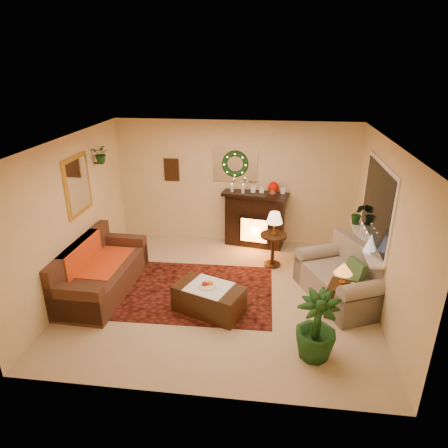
# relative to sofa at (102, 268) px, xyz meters

# --- Properties ---
(floor) EXTENTS (5.00, 5.00, 0.00)m
(floor) POSITION_rel_sofa_xyz_m (2.04, 0.13, -0.43)
(floor) COLOR beige
(floor) RESTS_ON ground
(ceiling) EXTENTS (5.00, 5.00, 0.00)m
(ceiling) POSITION_rel_sofa_xyz_m (2.04, 0.13, 2.17)
(ceiling) COLOR white
(ceiling) RESTS_ON ground
(wall_back) EXTENTS (5.00, 5.00, 0.00)m
(wall_back) POSITION_rel_sofa_xyz_m (2.04, 2.38, 0.87)
(wall_back) COLOR #EFD88C
(wall_back) RESTS_ON ground
(wall_front) EXTENTS (5.00, 5.00, 0.00)m
(wall_front) POSITION_rel_sofa_xyz_m (2.04, -2.12, 0.87)
(wall_front) COLOR #EFD88C
(wall_front) RESTS_ON ground
(wall_left) EXTENTS (4.50, 4.50, 0.00)m
(wall_left) POSITION_rel_sofa_xyz_m (-0.46, 0.13, 0.87)
(wall_left) COLOR #EFD88C
(wall_left) RESTS_ON ground
(wall_right) EXTENTS (4.50, 4.50, 0.00)m
(wall_right) POSITION_rel_sofa_xyz_m (4.54, 0.13, 0.87)
(wall_right) COLOR #EFD88C
(wall_right) RESTS_ON ground
(area_rug) EXTENTS (2.62, 1.99, 0.01)m
(area_rug) POSITION_rel_sofa_xyz_m (1.60, 0.15, -0.42)
(area_rug) COLOR #3F170E
(area_rug) RESTS_ON floor
(sofa) EXTENTS (0.98, 2.08, 0.88)m
(sofa) POSITION_rel_sofa_xyz_m (0.00, 0.00, 0.00)
(sofa) COLOR #51311A
(sofa) RESTS_ON floor
(red_throw) EXTENTS (0.74, 1.20, 0.02)m
(red_throw) POSITION_rel_sofa_xyz_m (-0.06, 0.18, 0.03)
(red_throw) COLOR red
(red_throw) RESTS_ON sofa
(fireplace) EXTENTS (1.25, 0.58, 1.11)m
(fireplace) POSITION_rel_sofa_xyz_m (2.49, 2.17, 0.12)
(fireplace) COLOR black
(fireplace) RESTS_ON floor
(poinsettia) EXTENTS (0.22, 0.22, 0.22)m
(poinsettia) POSITION_rel_sofa_xyz_m (2.85, 2.18, 0.87)
(poinsettia) COLOR #D40A00
(poinsettia) RESTS_ON fireplace
(mantel_candle_a) EXTENTS (0.05, 0.05, 0.16)m
(mantel_candle_a) POSITION_rel_sofa_xyz_m (2.00, 2.16, 0.83)
(mantel_candle_a) COLOR silver
(mantel_candle_a) RESTS_ON fireplace
(mantel_candle_b) EXTENTS (0.06, 0.06, 0.19)m
(mantel_candle_b) POSITION_rel_sofa_xyz_m (2.23, 2.11, 0.83)
(mantel_candle_b) COLOR white
(mantel_candle_b) RESTS_ON fireplace
(mantel_mirror) EXTENTS (0.92, 0.02, 0.72)m
(mantel_mirror) POSITION_rel_sofa_xyz_m (2.04, 2.36, 1.27)
(mantel_mirror) COLOR white
(mantel_mirror) RESTS_ON wall_back
(wreath) EXTENTS (0.55, 0.11, 0.55)m
(wreath) POSITION_rel_sofa_xyz_m (2.04, 2.32, 1.29)
(wreath) COLOR #194719
(wreath) RESTS_ON wall_back
(wall_art) EXTENTS (0.32, 0.03, 0.48)m
(wall_art) POSITION_rel_sofa_xyz_m (0.69, 2.36, 1.12)
(wall_art) COLOR #381E11
(wall_art) RESTS_ON wall_back
(gold_mirror) EXTENTS (0.03, 0.84, 1.00)m
(gold_mirror) POSITION_rel_sofa_xyz_m (-0.44, 0.43, 1.32)
(gold_mirror) COLOR gold
(gold_mirror) RESTS_ON wall_left
(hanging_plant) EXTENTS (0.33, 0.28, 0.36)m
(hanging_plant) POSITION_rel_sofa_xyz_m (-0.30, 1.18, 1.54)
(hanging_plant) COLOR #194719
(hanging_plant) RESTS_ON wall_left
(loveseat) EXTENTS (1.50, 1.83, 0.92)m
(loveseat) POSITION_rel_sofa_xyz_m (4.02, 0.26, -0.01)
(loveseat) COLOR tan
(loveseat) RESTS_ON floor
(window_frame) EXTENTS (0.03, 1.86, 1.36)m
(window_frame) POSITION_rel_sofa_xyz_m (4.53, 0.68, 1.12)
(window_frame) COLOR white
(window_frame) RESTS_ON wall_right
(window_glass) EXTENTS (0.02, 1.70, 1.22)m
(window_glass) POSITION_rel_sofa_xyz_m (4.51, 0.68, 1.12)
(window_glass) COLOR black
(window_glass) RESTS_ON wall_right
(window_sill) EXTENTS (0.22, 1.86, 0.04)m
(window_sill) POSITION_rel_sofa_xyz_m (4.42, 0.68, 0.44)
(window_sill) COLOR white
(window_sill) RESTS_ON wall_right
(mini_tree) EXTENTS (0.20, 0.20, 0.30)m
(mini_tree) POSITION_rel_sofa_xyz_m (4.40, 0.26, 0.61)
(mini_tree) COLOR white
(mini_tree) RESTS_ON window_sill
(sill_plant) EXTENTS (0.29, 0.23, 0.52)m
(sill_plant) POSITION_rel_sofa_xyz_m (4.40, 1.40, 0.66)
(sill_plant) COLOR #12330F
(sill_plant) RESTS_ON window_sill
(side_table_round) EXTENTS (0.52, 0.52, 0.65)m
(side_table_round) POSITION_rel_sofa_xyz_m (2.89, 1.27, -0.10)
(side_table_round) COLOR #472B11
(side_table_round) RESTS_ON floor
(lamp_cream) EXTENTS (0.30, 0.30, 0.46)m
(lamp_cream) POSITION_rel_sofa_xyz_m (2.89, 1.24, 0.45)
(lamp_cream) COLOR #ECC089
(lamp_cream) RESTS_ON side_table_round
(end_table_square) EXTENTS (0.54, 0.54, 0.52)m
(end_table_square) POSITION_rel_sofa_xyz_m (3.97, -0.23, -0.16)
(end_table_square) COLOR black
(end_table_square) RESTS_ON floor
(lamp_tiffany) EXTENTS (0.28, 0.28, 0.41)m
(lamp_tiffany) POSITION_rel_sofa_xyz_m (3.94, -0.21, 0.32)
(lamp_tiffany) COLOR #DE5A0F
(lamp_tiffany) RESTS_ON end_table_square
(coffee_table) EXTENTS (1.20, 0.93, 0.44)m
(coffee_table) POSITION_rel_sofa_xyz_m (1.91, -0.40, -0.22)
(coffee_table) COLOR #341911
(coffee_table) RESTS_ON floor
(fruit_bowl) EXTENTS (0.28, 0.28, 0.07)m
(fruit_bowl) POSITION_rel_sofa_xyz_m (1.89, -0.40, 0.02)
(fruit_bowl) COLOR #F5F5CE
(fruit_bowl) RESTS_ON coffee_table
(floor_palm) EXTENTS (2.14, 2.14, 2.95)m
(floor_palm) POSITION_rel_sofa_xyz_m (3.47, -1.25, 0.02)
(floor_palm) COLOR #1C3F16
(floor_palm) RESTS_ON floor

